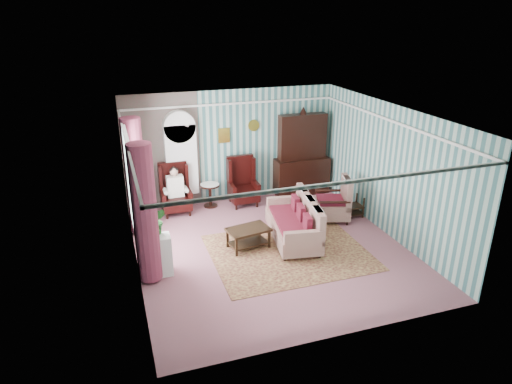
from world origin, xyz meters
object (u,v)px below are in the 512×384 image
object	(u,v)px
coffee_table	(248,238)
seated_woman	(175,191)
plant_stand	(157,256)
bookcase	(182,165)
floral_armchair	(332,202)
wingback_left	(175,190)
wingback_right	(243,182)
round_side_table	(210,195)
dresser_hutch	(303,152)
nest_table	(353,206)
sofa	(293,219)

from	to	relation	value
coffee_table	seated_woman	bearing A→B (deg)	116.97
plant_stand	bookcase	bearing A→B (deg)	71.51
floral_armchair	coffee_table	world-z (taller)	floral_armchair
wingback_left	wingback_right	world-z (taller)	same
wingback_right	coffee_table	size ratio (longest dim) A/B	1.42
round_side_table	floral_armchair	distance (m)	3.11
dresser_hutch	wingback_left	world-z (taller)	dresser_hutch
seated_woman	nest_table	world-z (taller)	seated_woman
wingback_right	seated_woman	world-z (taller)	wingback_right
wingback_right	coffee_table	bearing A→B (deg)	-104.44
bookcase	plant_stand	xyz separation A→B (m)	(-1.05, -3.14, -0.72)
bookcase	dresser_hutch	bearing A→B (deg)	-2.11
dresser_hutch	seated_woman	distance (m)	3.56
sofa	floral_armchair	distance (m)	1.48
dresser_hutch	plant_stand	distance (m)	5.31
wingback_right	sofa	distance (m)	2.30
floral_armchair	round_side_table	bearing A→B (deg)	74.18
wingback_right	coffee_table	world-z (taller)	wingback_right
sofa	wingback_right	bearing A→B (deg)	20.31
round_side_table	coffee_table	xyz separation A→B (m)	(0.26, -2.43, -0.08)
bookcase	nest_table	bearing A→B (deg)	-26.92
wingback_left	coffee_table	distance (m)	2.59
wingback_left	coffee_table	xyz separation A→B (m)	(1.16, -2.28, -0.40)
wingback_left	sofa	xyz separation A→B (m)	(2.20, -2.25, -0.12)
sofa	wingback_left	bearing A→B (deg)	53.40
plant_stand	wingback_left	bearing A→B (deg)	73.78
round_side_table	dresser_hutch	bearing A→B (deg)	2.64
floral_armchair	coffee_table	xyz separation A→B (m)	(-2.34, -0.74, -0.23)
wingback_left	wingback_right	distance (m)	1.75
wingback_right	seated_woman	xyz separation A→B (m)	(-1.75, 0.00, -0.04)
wingback_right	sofa	world-z (taller)	wingback_right
dresser_hutch	coffee_table	distance (m)	3.59
round_side_table	floral_armchair	world-z (taller)	floral_armchair
nest_table	coffee_table	bearing A→B (deg)	-165.85
dresser_hutch	wingback_right	distance (m)	1.86
coffee_table	dresser_hutch	bearing A→B (deg)	47.52
bookcase	wingback_right	world-z (taller)	bookcase
nest_table	sofa	size ratio (longest dim) A/B	0.27
wingback_left	round_side_table	size ratio (longest dim) A/B	2.08
seated_woman	plant_stand	bearing A→B (deg)	-106.22
bookcase	wingback_right	size ratio (longest dim) A/B	1.79
seated_woman	sofa	world-z (taller)	seated_woman
coffee_table	nest_table	bearing A→B (deg)	14.15
wingback_right	sofa	xyz separation A→B (m)	(0.45, -2.25, -0.12)
floral_armchair	dresser_hutch	bearing A→B (deg)	17.29
nest_table	sofa	bearing A→B (deg)	-159.52
wingback_left	wingback_right	xyz separation A→B (m)	(1.75, 0.00, 0.00)
sofa	dresser_hutch	bearing A→B (deg)	-18.26
wingback_left	plant_stand	distance (m)	2.87
sofa	floral_armchair	world-z (taller)	sofa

